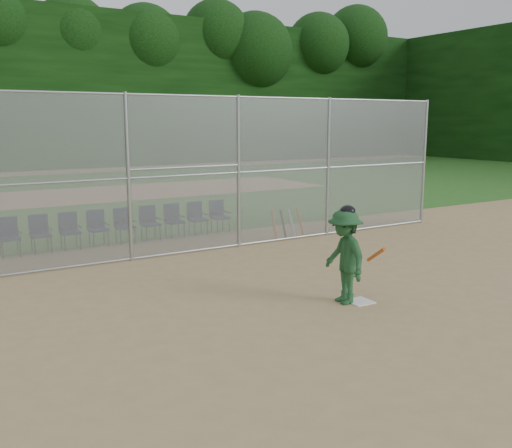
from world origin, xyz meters
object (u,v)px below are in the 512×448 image
chair_0 (10,237)px  batter_at_plate (345,256)px  water_cooler (346,224)px  home_plate (360,301)px

chair_0 → batter_at_plate: bearing=-57.0°
water_cooler → chair_0: 9.57m
batter_at_plate → water_cooler: size_ratio=4.53×
home_plate → batter_at_plate: 0.93m
batter_at_plate → chair_0: bearing=123.0°
home_plate → chair_0: 8.89m
batter_at_plate → water_cooler: bearing=49.1°
batter_at_plate → water_cooler: (4.71, 5.43, -0.68)m
batter_at_plate → chair_0: batter_at_plate is taller
home_plate → water_cooler: (4.44, 5.57, 0.20)m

